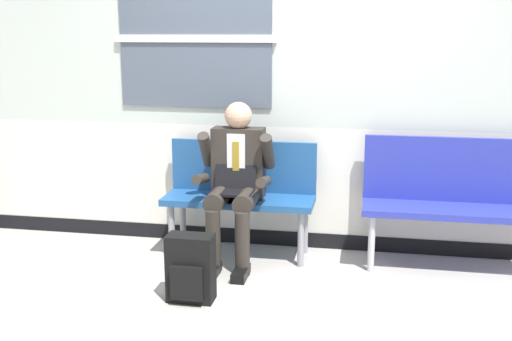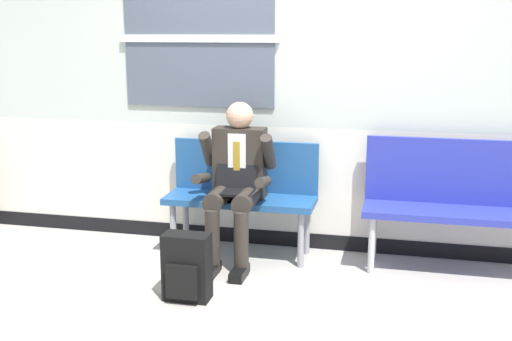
# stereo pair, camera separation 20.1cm
# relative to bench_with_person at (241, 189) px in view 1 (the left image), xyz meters

# --- Properties ---
(ground_plane) EXTENTS (18.00, 18.00, 0.00)m
(ground_plane) POSITION_rel_bench_with_person_xyz_m (0.35, -0.32, -0.53)
(ground_plane) COLOR #9E9991
(station_wall) EXTENTS (6.64, 0.17, 3.18)m
(station_wall) POSITION_rel_bench_with_person_xyz_m (0.34, 0.28, 1.05)
(station_wall) COLOR beige
(station_wall) RESTS_ON ground
(bench_with_person) EXTENTS (1.18, 0.42, 0.90)m
(bench_with_person) POSITION_rel_bench_with_person_xyz_m (0.00, 0.00, 0.00)
(bench_with_person) COLOR navy
(bench_with_person) RESTS_ON ground
(bench_empty) EXTENTS (1.30, 0.42, 0.98)m
(bench_empty) POSITION_rel_bench_with_person_xyz_m (1.61, 0.01, 0.03)
(bench_empty) COLOR #28339E
(bench_empty) RESTS_ON ground
(person_seated) EXTENTS (0.57, 0.70, 1.23)m
(person_seated) POSITION_rel_bench_with_person_xyz_m (0.00, -0.20, 0.13)
(person_seated) COLOR #2D2823
(person_seated) RESTS_ON ground
(backpack) EXTENTS (0.31, 0.21, 0.46)m
(backpack) POSITION_rel_bench_with_person_xyz_m (-0.14, -0.97, -0.31)
(backpack) COLOR black
(backpack) RESTS_ON ground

